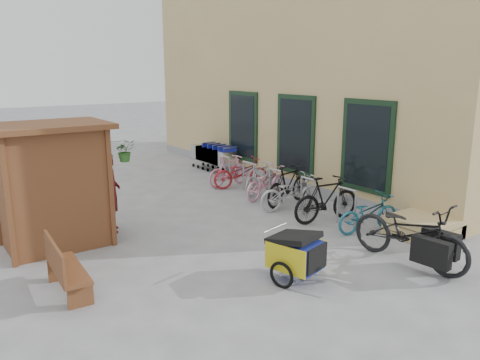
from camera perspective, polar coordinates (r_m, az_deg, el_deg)
ground at (r=9.17m, az=2.94°, el=-8.29°), size 80.00×80.00×0.00m
building at (r=16.25m, az=11.44°, el=13.49°), size 6.07×13.00×7.00m
kiosk at (r=9.53m, az=-22.45°, el=1.28°), size 2.49×1.65×2.40m
bike_rack at (r=12.18m, az=4.44°, el=-0.29°), size 0.05×5.35×0.86m
pallet_stack at (r=10.34m, az=21.19°, el=-5.43°), size 1.00×1.20×0.40m
bench at (r=7.72m, az=-20.73°, el=-9.91°), size 0.49×1.39×0.87m
shopping_carts at (r=15.89m, az=-3.33°, el=3.11°), size 0.54×2.13×0.96m
child_trailer at (r=7.76m, az=6.84°, el=-8.78°), size 0.93×1.46×0.84m
cargo_bike at (r=8.77m, az=20.10°, el=-6.12°), size 0.94×2.27×1.16m
person_kiosk at (r=10.21m, az=-15.52°, el=-1.46°), size 0.58×0.72×1.71m
bike_0 at (r=10.29m, az=15.35°, el=-3.93°), size 1.61×0.78×0.81m
bike_1 at (r=10.73m, az=10.51°, el=-2.28°), size 1.80×0.72×1.05m
bike_2 at (r=11.52m, az=6.23°, el=-1.48°), size 1.77×0.91×0.89m
bike_3 at (r=11.95m, az=5.91°, el=-0.61°), size 1.76×0.84×1.02m
bike_4 at (r=12.53m, az=3.19°, el=-0.30°), size 1.71×0.94×0.85m
bike_5 at (r=12.94m, az=2.55°, el=0.24°), size 1.54×0.88×0.89m
bike_6 at (r=13.61m, az=0.12°, el=0.88°), size 1.76×0.98×0.88m
bike_7 at (r=13.81m, az=-1.36°, el=1.14°), size 1.58×0.62×0.92m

